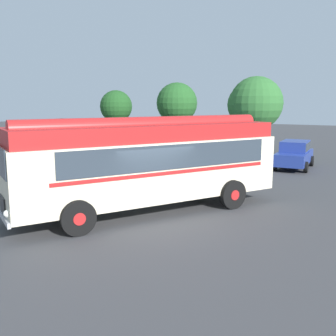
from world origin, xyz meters
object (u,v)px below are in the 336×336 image
at_px(vintage_bus, 148,161).
at_px(car_mid_right, 294,154).
at_px(car_near_left, 210,149).
at_px(car_mid_left, 249,152).
at_px(box_van, 163,141).

xyz_separation_m(vintage_bus, car_mid_right, (2.90, 12.38, -1.05)).
bearing_deg(car_near_left, car_mid_left, -2.35).
height_order(vintage_bus, car_mid_left, vintage_bus).
bearing_deg(car_mid_right, car_mid_left, -174.06).
bearing_deg(car_mid_left, box_van, -171.46).
bearing_deg(car_near_left, car_mid_right, 1.82).
relative_size(car_mid_left, box_van, 0.74).
height_order(vintage_bus, box_van, vintage_bus).
xyz_separation_m(car_mid_right, box_van, (-8.52, -1.15, 0.52)).
bearing_deg(car_mid_right, car_near_left, -178.18).
distance_m(car_near_left, car_mid_left, 2.70).
relative_size(car_near_left, car_mid_right, 1.00).
distance_m(vintage_bus, car_mid_left, 12.14).
bearing_deg(car_mid_right, vintage_bus, -103.20).
distance_m(car_mid_left, box_van, 5.89).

